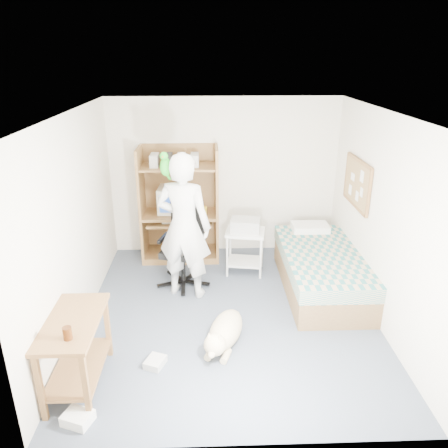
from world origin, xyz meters
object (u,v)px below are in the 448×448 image
(computer_hutch, at_px, (180,209))
(printer_cart, at_px, (245,245))
(bed, at_px, (321,270))
(person, at_px, (184,227))
(side_desk, at_px, (75,343))
(office_chair, at_px, (184,255))
(dog, at_px, (224,332))

(computer_hutch, relative_size, printer_cart, 2.69)
(bed, xyz_separation_m, person, (-1.87, -0.07, 0.70))
(side_desk, relative_size, printer_cart, 1.50)
(bed, xyz_separation_m, office_chair, (-1.91, 0.25, 0.14))
(office_chair, distance_m, dog, 1.59)
(computer_hutch, bearing_deg, printer_cart, -30.58)
(person, xyz_separation_m, printer_cart, (0.86, 0.61, -0.54))
(computer_hutch, relative_size, dog, 1.76)
(bed, distance_m, dog, 1.86)
(printer_cart, bearing_deg, person, -135.26)
(bed, bearing_deg, computer_hutch, 150.71)
(bed, xyz_separation_m, dog, (-1.39, -1.24, -0.12))
(office_chair, xyz_separation_m, dog, (0.52, -1.49, -0.25))
(office_chair, distance_m, person, 0.64)
(person, height_order, dog, person)
(person, distance_m, printer_cart, 1.18)
(bed, height_order, dog, bed)
(side_desk, height_order, printer_cart, side_desk)
(printer_cart, bearing_deg, office_chair, -152.24)
(side_desk, distance_m, office_chair, 2.27)
(side_desk, height_order, office_chair, office_chair)
(computer_hutch, bearing_deg, bed, -29.29)
(computer_hutch, xyz_separation_m, printer_cart, (0.98, -0.58, -0.38))
(computer_hutch, distance_m, printer_cart, 1.20)
(computer_hutch, relative_size, office_chair, 1.52)
(office_chair, bearing_deg, dog, -54.89)
(person, relative_size, printer_cart, 2.95)
(computer_hutch, relative_size, side_desk, 1.80)
(side_desk, bearing_deg, computer_hutch, 73.86)
(bed, relative_size, person, 1.02)
(side_desk, bearing_deg, person, 60.84)
(person, bearing_deg, office_chair, -68.19)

